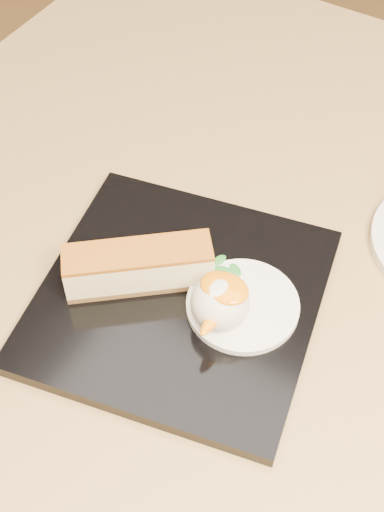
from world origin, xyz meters
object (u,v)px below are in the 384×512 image
Objects in this scene: dessert_plate at (179,299)px; cheesecake at (138,266)px; ice_cream_scoop at (220,303)px; table at (246,354)px.

dessert_plate is 0.04m from cheesecake.
table is at bearing 95.24° from ice_cream_scoop.
cheesecake reaches higher than dessert_plate.
cheesecake is 2.44× the size of ice_cream_scoop.
cheesecake is at bearing -180.00° from ice_cream_scoop.
ice_cream_scoop reaches higher than dessert_plate.
cheesecake is at bearing -171.87° from dessert_plate.
dessert_plate is 4.81× the size of ice_cream_scoop.
dessert_plate is at bearing -30.87° from cheesecake.
ice_cream_scoop is at bearing -39.00° from cheesecake.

